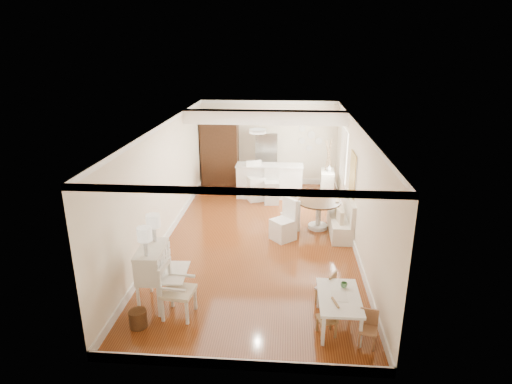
# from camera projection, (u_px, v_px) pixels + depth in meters

# --- Properties ---
(room) EXTENTS (9.00, 9.04, 2.82)m
(room) POSITION_uv_depth(u_px,v_px,m) (262.00, 157.00, 10.13)
(room) COLOR brown
(room) RESTS_ON ground
(secretary_bureau) EXTENTS (0.93, 0.94, 1.13)m
(secretary_bureau) POSITION_uv_depth(u_px,v_px,m) (153.00, 276.00, 7.65)
(secretary_bureau) COLOR white
(secretary_bureau) RESTS_ON ground
(gustavian_armchair) EXTENTS (0.62, 0.62, 0.98)m
(gustavian_armchair) POSITION_uv_depth(u_px,v_px,m) (178.00, 291.00, 7.34)
(gustavian_armchair) COLOR silver
(gustavian_armchair) RESTS_ON ground
(wicker_basket) EXTENTS (0.33, 0.33, 0.30)m
(wicker_basket) POSITION_uv_depth(u_px,v_px,m) (138.00, 319.00, 7.15)
(wicker_basket) COLOR #4F3018
(wicker_basket) RESTS_ON ground
(kids_table) EXTENTS (0.69, 1.15, 0.57)m
(kids_table) POSITION_uv_depth(u_px,v_px,m) (338.00, 311.00, 7.12)
(kids_table) COLOR white
(kids_table) RESTS_ON ground
(kids_chair_a) EXTENTS (0.36, 0.36, 0.61)m
(kids_chair_a) POSITION_uv_depth(u_px,v_px,m) (327.00, 318.00, 6.90)
(kids_chair_a) COLOR olive
(kids_chair_a) RESTS_ON ground
(kids_chair_b) EXTENTS (0.41, 0.41, 0.63)m
(kids_chair_b) POSITION_uv_depth(u_px,v_px,m) (325.00, 287.00, 7.79)
(kids_chair_b) COLOR #9E7547
(kids_chair_b) RESTS_ON ground
(kids_chair_c) EXTENTS (0.35, 0.35, 0.60)m
(kids_chair_c) POSITION_uv_depth(u_px,v_px,m) (368.00, 329.00, 6.65)
(kids_chair_c) COLOR #9E6A48
(kids_chair_c) RESTS_ON ground
(banquette) EXTENTS (0.52, 1.60, 0.98)m
(banquette) POSITION_uv_depth(u_px,v_px,m) (340.00, 215.00, 10.64)
(banquette) COLOR silver
(banquette) RESTS_ON ground
(dining_table) EXTENTS (1.27, 1.27, 0.74)m
(dining_table) POSITION_uv_depth(u_px,v_px,m) (318.00, 215.00, 10.95)
(dining_table) COLOR #412814
(dining_table) RESTS_ON ground
(slip_chair_near) EXTENTS (0.70, 0.69, 1.02)m
(slip_chair_near) POSITION_uv_depth(u_px,v_px,m) (283.00, 220.00, 10.27)
(slip_chair_near) COLOR white
(slip_chair_near) RESTS_ON ground
(slip_chair_far) EXTENTS (0.50, 0.51, 0.82)m
(slip_chair_far) POSITION_uv_depth(u_px,v_px,m) (290.00, 214.00, 10.87)
(slip_chair_far) COLOR silver
(slip_chair_far) RESTS_ON ground
(breakfast_counter) EXTENTS (2.05, 0.65, 1.03)m
(breakfast_counter) POSITION_uv_depth(u_px,v_px,m) (269.00, 181.00, 13.22)
(breakfast_counter) COLOR white
(breakfast_counter) RESTS_ON ground
(bar_stool_left) EXTENTS (0.63, 0.63, 1.20)m
(bar_stool_left) POSITION_uv_depth(u_px,v_px,m) (256.00, 181.00, 12.90)
(bar_stool_left) COLOR white
(bar_stool_left) RESTS_ON ground
(bar_stool_right) EXTENTS (0.47, 0.47, 1.06)m
(bar_stool_right) POSITION_uv_depth(u_px,v_px,m) (272.00, 186.00, 12.65)
(bar_stool_right) COLOR silver
(bar_stool_right) RESTS_ON ground
(pantry_cabinet) EXTENTS (1.20, 0.60, 2.30)m
(pantry_cabinet) POSITION_uv_depth(u_px,v_px,m) (220.00, 152.00, 14.16)
(pantry_cabinet) COLOR #381E11
(pantry_cabinet) RESTS_ON ground
(fridge) EXTENTS (0.75, 0.65, 1.80)m
(fridge) POSITION_uv_depth(u_px,v_px,m) (277.00, 160.00, 14.07)
(fridge) COLOR silver
(fridge) RESTS_ON ground
(sideboard) EXTENTS (0.43, 0.89, 0.83)m
(sideboard) POSITION_uv_depth(u_px,v_px,m) (327.00, 184.00, 13.28)
(sideboard) COLOR silver
(sideboard) RESTS_ON ground
(pencil_cup) EXTENTS (0.14, 0.14, 0.09)m
(pencil_cup) POSITION_uv_depth(u_px,v_px,m) (344.00, 285.00, 7.27)
(pencil_cup) COLOR #538E59
(pencil_cup) RESTS_ON kids_table
(branch_vase) EXTENTS (0.20, 0.20, 0.18)m
(branch_vase) POSITION_uv_depth(u_px,v_px,m) (329.00, 168.00, 13.13)
(branch_vase) COLOR white
(branch_vase) RESTS_ON sideboard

